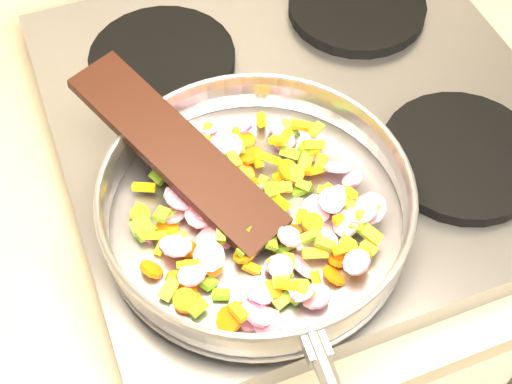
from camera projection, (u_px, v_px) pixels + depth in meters
name	position (u px, v px, depth m)	size (l,w,h in m)	color
cooktop	(303.00, 120.00, 0.90)	(0.60, 0.60, 0.04)	#939399
grate_fl	(237.00, 229.00, 0.77)	(0.19, 0.19, 0.02)	black
grate_fr	(462.00, 156.00, 0.83)	(0.19, 0.19, 0.02)	black
grate_bl	(162.00, 59.00, 0.92)	(0.19, 0.19, 0.02)	black
grate_br	(357.00, 7.00, 0.98)	(0.19, 0.19, 0.02)	black
saute_pan	(257.00, 204.00, 0.74)	(0.37, 0.54, 0.06)	#9E9EA5
vegetable_heap	(253.00, 216.00, 0.75)	(0.27, 0.28, 0.05)	#659B1D
wooden_spatula	(177.00, 151.00, 0.76)	(0.28, 0.06, 0.01)	black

